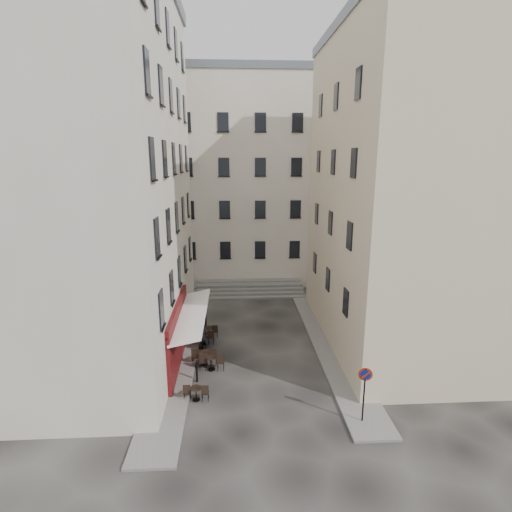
{
  "coord_description": "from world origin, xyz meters",
  "views": [
    {
      "loc": [
        -1.25,
        -19.58,
        11.25
      ],
      "look_at": [
        0.08,
        4.0,
        5.42
      ],
      "focal_mm": 28.0,
      "sensor_mm": 36.0,
      "label": 1
    }
  ],
  "objects": [
    {
      "name": "ground",
      "position": [
        0.0,
        0.0,
        0.0
      ],
      "size": [
        90.0,
        90.0,
        0.0
      ],
      "primitive_type": "plane",
      "color": "black",
      "rests_on": "ground"
    },
    {
      "name": "sidewalk_left",
      "position": [
        -4.5,
        4.0,
        0.06
      ],
      "size": [
        2.0,
        22.0,
        0.12
      ],
      "primitive_type": "cube",
      "color": "slate",
      "rests_on": "ground"
    },
    {
      "name": "sidewalk_right",
      "position": [
        4.5,
        3.0,
        0.06
      ],
      "size": [
        2.0,
        18.0,
        0.12
      ],
      "primitive_type": "cube",
      "color": "slate",
      "rests_on": "ground"
    },
    {
      "name": "building_left",
      "position": [
        -10.5,
        3.0,
        10.31
      ],
      "size": [
        12.2,
        16.2,
        20.6
      ],
      "color": "beige",
      "rests_on": "ground"
    },
    {
      "name": "building_right",
      "position": [
        10.5,
        3.5,
        9.31
      ],
      "size": [
        12.2,
        14.2,
        18.6
      ],
      "color": "beige",
      "rests_on": "ground"
    },
    {
      "name": "building_back",
      "position": [
        -1.0,
        19.0,
        9.31
      ],
      "size": [
        18.2,
        10.2,
        18.6
      ],
      "color": "beige",
      "rests_on": "ground"
    },
    {
      "name": "cafe_storefront",
      "position": [
        -4.32,
        1.0,
        1.88
      ],
      "size": [
        1.74,
        7.3,
        3.5
      ],
      "color": "#40090F",
      "rests_on": "ground"
    },
    {
      "name": "stone_steps",
      "position": [
        0.0,
        12.57,
        0.4
      ],
      "size": [
        9.0,
        3.15,
        0.8
      ],
      "color": "slate",
      "rests_on": "ground"
    },
    {
      "name": "bollard_near",
      "position": [
        -3.25,
        -1.0,
        0.53
      ],
      "size": [
        0.12,
        0.12,
        0.98
      ],
      "color": "black",
      "rests_on": "ground"
    },
    {
      "name": "bollard_mid",
      "position": [
        -3.25,
        2.5,
        0.53
      ],
      "size": [
        0.12,
        0.12,
        0.98
      ],
      "color": "black",
      "rests_on": "ground"
    },
    {
      "name": "bollard_far",
      "position": [
        -3.25,
        6.0,
        0.53
      ],
      "size": [
        0.12,
        0.12,
        0.98
      ],
      "color": "black",
      "rests_on": "ground"
    },
    {
      "name": "no_parking_sign",
      "position": [
        4.22,
        -4.72,
        1.89
      ],
      "size": [
        0.6,
        0.18,
        2.66
      ],
      "rotation": [
        0.0,
        0.0,
        -0.24
      ],
      "color": "black",
      "rests_on": "ground"
    },
    {
      "name": "bistro_table_a",
      "position": [
        -3.14,
        -2.64,
        0.44
      ],
      "size": [
        1.21,
        0.57,
        0.85
      ],
      "color": "black",
      "rests_on": "ground"
    },
    {
      "name": "bistro_table_b",
      "position": [
        -2.55,
        0.15,
        0.5
      ],
      "size": [
        1.38,
        0.65,
        0.97
      ],
      "color": "black",
      "rests_on": "ground"
    },
    {
      "name": "bistro_table_c",
      "position": [
        -2.99,
        0.72,
        0.5
      ],
      "size": [
        1.4,
        0.65,
        0.98
      ],
      "color": "black",
      "rests_on": "ground"
    },
    {
      "name": "bistro_table_d",
      "position": [
        -3.22,
        3.31,
        0.48
      ],
      "size": [
        1.33,
        0.62,
        0.94
      ],
      "color": "black",
      "rests_on": "ground"
    },
    {
      "name": "bistro_table_e",
      "position": [
        -2.99,
        4.19,
        0.45
      ],
      "size": [
        1.25,
        0.59,
        0.88
      ],
      "color": "black",
      "rests_on": "ground"
    },
    {
      "name": "pedestrian",
      "position": [
        -3.2,
        2.7,
        0.8
      ],
      "size": [
        0.7,
        0.63,
        1.61
      ],
      "primitive_type": "imported",
      "rotation": [
        0.0,
        0.0,
        3.67
      ],
      "color": "black",
      "rests_on": "ground"
    }
  ]
}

